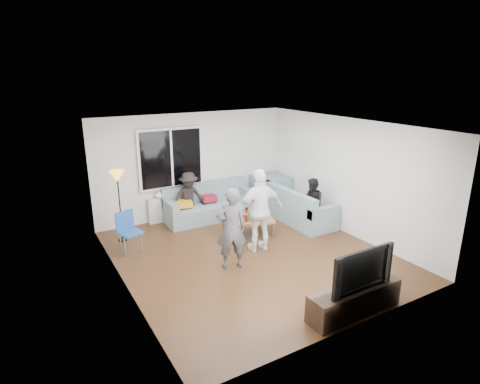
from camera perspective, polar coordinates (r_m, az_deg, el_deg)
floor at (r=8.09m, az=1.55°, el=-9.14°), size 5.00×5.50×0.04m
ceiling at (r=7.32m, az=1.72°, el=9.74°), size 5.00×5.50×0.04m
wall_back at (r=9.98m, az=-6.81°, el=3.91°), size 5.00×0.04×2.60m
wall_front at (r=5.60m, az=16.89°, el=-7.48°), size 5.00×0.04×2.60m
wall_left at (r=6.69m, az=-17.08°, el=-3.41°), size 0.04×5.50×2.60m
wall_right at (r=9.13m, az=15.20°, el=2.19°), size 0.04×5.50×2.60m
window_frame at (r=9.63m, az=-9.95°, el=4.82°), size 1.62×0.06×1.47m
window_glass at (r=9.59m, az=-9.86°, el=4.78°), size 1.50×0.02×1.35m
window_mullion at (r=9.59m, az=-9.84°, el=4.77°), size 0.05×0.03×1.35m
radiator at (r=9.93m, az=-9.50°, el=-2.23°), size 1.30×0.12×0.62m
potted_plant at (r=9.84m, az=-8.19°, el=0.66°), size 0.23×0.21×0.36m
vase at (r=9.66m, az=-11.64°, el=-0.37°), size 0.20×0.20×0.19m
sofa_back_section at (r=9.86m, az=-4.31°, el=-1.46°), size 2.30×0.85×0.85m
sofa_right_section at (r=9.78m, az=8.49°, el=-1.76°), size 2.00×0.85×0.85m
sofa_corner at (r=10.74m, az=4.42°, el=0.10°), size 0.85×0.85×0.85m
cushion_yellow at (r=9.54m, az=-8.16°, el=-1.69°), size 0.42×0.36×0.14m
cushion_red at (r=9.88m, az=-4.54°, el=-0.91°), size 0.38×0.33×0.13m
coffee_table at (r=8.87m, az=1.16°, el=-5.13°), size 1.21×0.84×0.40m
pitcher at (r=8.65m, az=0.62°, el=-3.69°), size 0.17×0.17×0.17m
side_chair at (r=8.28m, az=-15.56°, el=-5.74°), size 0.50×0.50×0.86m
floor_lamp at (r=8.81m, az=-16.97°, el=-2.03°), size 0.32×0.32×1.56m
player_left at (r=7.29m, az=-1.26°, el=-5.29°), size 0.65×0.51×1.56m
player_right at (r=7.97m, az=2.92°, el=-2.70°), size 1.05×0.52×1.72m
spectator_right at (r=9.38m, az=10.39°, el=-1.61°), size 0.56×0.66×1.19m
spectator_back at (r=9.61m, az=-7.39°, el=-0.79°), size 0.85×0.54×1.26m
tv_console at (r=6.46m, az=16.20°, el=-14.76°), size 1.60×0.40×0.44m
television at (r=6.19m, az=16.63°, el=-10.42°), size 1.15×0.15×0.66m
bottle_c at (r=8.94m, az=0.98°, el=-2.86°), size 0.07×0.07×0.21m
bottle_b at (r=8.58m, az=1.29°, el=-3.56°), size 0.08×0.08×0.26m
bottle_e at (r=9.02m, az=2.49°, el=-2.61°), size 0.07×0.07×0.23m
bottle_d at (r=8.77m, az=2.82°, el=-3.07°), size 0.07×0.07×0.27m
bottle_a at (r=8.73m, az=-0.89°, el=-3.36°), size 0.07×0.07×0.21m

